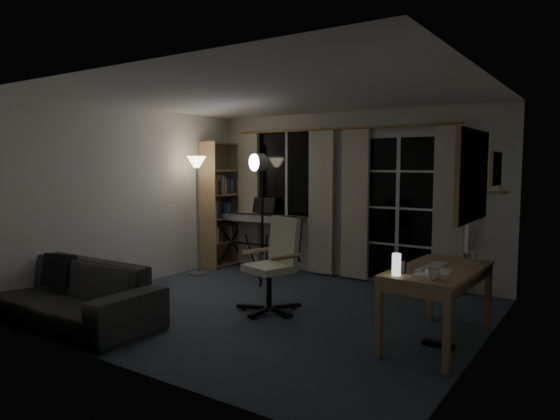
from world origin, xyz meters
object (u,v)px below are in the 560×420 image
object	(u,v)px
torchiere_lamp	(197,180)
sofa	(67,283)
keyboard_piano	(260,219)
monitor	(474,235)
bookshelf	(223,207)
desk	(438,277)
mug	(433,273)
studio_light	(259,178)
office_chair	(278,256)

from	to	relation	value
torchiere_lamp	sofa	distance (m)	2.68
keyboard_piano	monitor	size ratio (longest dim) A/B	2.89
keyboard_piano	sofa	xyz separation A→B (m)	(-0.11, -3.25, -0.38)
bookshelf	desk	distance (m)	4.36
keyboard_piano	torchiere_lamp	bearing A→B (deg)	-128.05
bookshelf	mug	distance (m)	4.66
studio_light	office_chair	size ratio (longest dim) A/B	1.73
keyboard_piano	sofa	distance (m)	3.27
torchiere_lamp	desk	bearing A→B (deg)	-13.34
mug	sofa	world-z (taller)	sofa
bookshelf	keyboard_piano	xyz separation A→B (m)	(0.74, 0.01, -0.15)
studio_light	keyboard_piano	bearing A→B (deg)	148.59
bookshelf	keyboard_piano	size ratio (longest dim) A/B	1.36
bookshelf	torchiere_lamp	bearing A→B (deg)	-80.29
studio_light	desk	xyz separation A→B (m)	(2.69, -0.90, -0.85)
studio_light	desk	distance (m)	2.96
torchiere_lamp	monitor	bearing A→B (deg)	-6.50
torchiere_lamp	mug	size ratio (longest dim) A/B	15.31
torchiere_lamp	office_chair	world-z (taller)	torchiere_lamp
bookshelf	mug	world-z (taller)	bookshelf
keyboard_piano	studio_light	distance (m)	1.20
torchiere_lamp	office_chair	bearing A→B (deg)	-23.04
studio_light	mug	size ratio (longest dim) A/B	15.86
monitor	sofa	size ratio (longest dim) A/B	0.24
keyboard_piano	desk	size ratio (longest dim) A/B	1.09
keyboard_piano	studio_light	xyz separation A→B (m)	(0.58, -0.81, 0.67)
office_chair	keyboard_piano	bearing A→B (deg)	147.93
keyboard_piano	sofa	bearing A→B (deg)	-94.81
sofa	office_chair	bearing A→B (deg)	44.48
torchiere_lamp	studio_light	xyz separation A→B (m)	(1.14, -0.00, 0.05)
office_chair	monitor	distance (m)	2.07
studio_light	mug	xyz separation A→B (m)	(2.79, -1.40, -0.71)
keyboard_piano	office_chair	size ratio (longest dim) A/B	1.39
torchiere_lamp	sofa	size ratio (longest dim) A/B	0.83
office_chair	desk	distance (m)	1.80
torchiere_lamp	monitor	distance (m)	4.08
desk	monitor	distance (m)	0.60
torchiere_lamp	sofa	xyz separation A→B (m)	(0.46, -2.44, -1.00)
bookshelf	sofa	size ratio (longest dim) A/B	0.94
desk	sofa	distance (m)	3.71
office_chair	mug	world-z (taller)	office_chair
monitor	mug	bearing A→B (deg)	-93.20
studio_light	monitor	xyz separation A→B (m)	(2.89, -0.45, -0.50)
monitor	torchiere_lamp	bearing A→B (deg)	176.11
monitor	mug	world-z (taller)	monitor
studio_light	monitor	world-z (taller)	studio_light
keyboard_piano	desk	distance (m)	3.70
monitor	mug	xyz separation A→B (m)	(-0.10, -0.95, -0.21)
office_chair	monitor	bearing A→B (deg)	28.04
torchiere_lamp	studio_light	bearing A→B (deg)	-0.23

